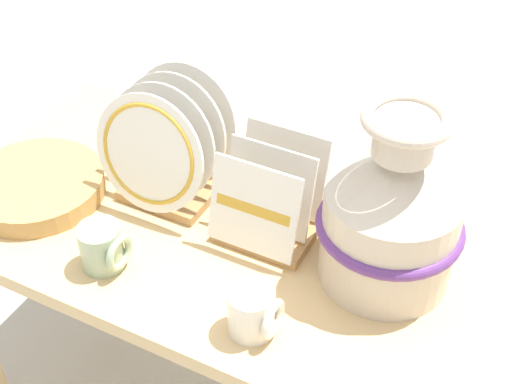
{
  "coord_description": "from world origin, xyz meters",
  "views": [
    {
      "loc": [
        0.47,
        -0.93,
        1.68
      ],
      "look_at": [
        0.0,
        0.0,
        0.81
      ],
      "focal_mm": 50.0,
      "sensor_mm": 36.0,
      "label": 1
    }
  ],
  "objects": [
    {
      "name": "dish_rack_square_plates",
      "position": [
        0.02,
        0.02,
        0.76
      ],
      "size": [
        0.19,
        0.18,
        0.2
      ],
      "color": "tan",
      "rests_on": "display_table"
    },
    {
      "name": "ceramic_vase",
      "position": [
        0.26,
        0.01,
        0.85
      ],
      "size": [
        0.27,
        0.27,
        0.36
      ],
      "color": "beige",
      "rests_on": "display_table"
    },
    {
      "name": "dish_rack_round_plates",
      "position": [
        -0.22,
        0.02,
        0.81
      ],
      "size": [
        0.25,
        0.2,
        0.27
      ],
      "color": "tan",
      "rests_on": "display_table"
    },
    {
      "name": "wicker_charger_stack",
      "position": [
        -0.47,
        -0.1,
        0.72
      ],
      "size": [
        0.29,
        0.29,
        0.04
      ],
      "color": "tan",
      "rests_on": "display_table"
    },
    {
      "name": "mug_sage_glaze",
      "position": [
        -0.22,
        -0.21,
        0.74
      ],
      "size": [
        0.09,
        0.08,
        0.09
      ],
      "color": "#9EB28E",
      "rests_on": "display_table"
    },
    {
      "name": "display_table",
      "position": [
        0.0,
        0.0,
        0.6
      ],
      "size": [
        1.32,
        0.64,
        0.7
      ],
      "color": "tan",
      "rests_on": "ground_plane"
    },
    {
      "name": "mug_cream_glaze",
      "position": [
        0.11,
        -0.22,
        0.74
      ],
      "size": [
        0.09,
        0.08,
        0.09
      ],
      "color": "silver",
      "rests_on": "display_table"
    }
  ]
}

